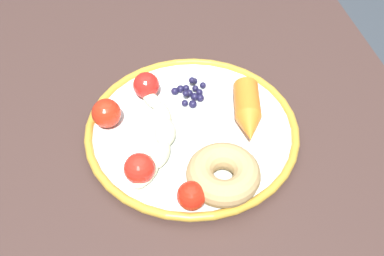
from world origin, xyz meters
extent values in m
cube|color=#3C2A26|center=(0.00, 0.00, 0.72)|extent=(0.91, 0.75, 0.03)
cube|color=#382B2C|center=(0.39, -0.31, 0.35)|extent=(0.05, 0.05, 0.70)
cube|color=#382B2C|center=(0.39, 0.31, 0.35)|extent=(0.05, 0.05, 0.70)
cylinder|color=silver|center=(-0.03, -0.02, 0.74)|extent=(0.30, 0.30, 0.01)
torus|color=#B88F2F|center=(-0.03, -0.02, 0.74)|extent=(0.31, 0.31, 0.01)
ellipsoid|color=beige|center=(-0.11, 0.05, 0.75)|extent=(0.05, 0.05, 0.02)
ellipsoid|color=beige|center=(-0.08, 0.03, 0.75)|extent=(0.05, 0.04, 0.02)
ellipsoid|color=beige|center=(-0.05, 0.02, 0.76)|extent=(0.05, 0.04, 0.03)
ellipsoid|color=beige|center=(-0.01, 0.02, 0.75)|extent=(0.05, 0.03, 0.02)
ellipsoid|color=beige|center=(0.03, 0.03, 0.75)|extent=(0.05, 0.04, 0.02)
cylinder|color=orange|center=(-0.01, -0.11, 0.76)|extent=(0.07, 0.05, 0.04)
cone|color=orange|center=(-0.06, -0.10, 0.76)|extent=(0.05, 0.05, 0.04)
torus|color=tan|center=(-0.13, -0.05, 0.76)|extent=(0.13, 0.13, 0.04)
sphere|color=#191638|center=(0.04, -0.03, 0.75)|extent=(0.01, 0.01, 0.01)
sphere|color=#191638|center=(0.05, -0.03, 0.75)|extent=(0.01, 0.01, 0.01)
sphere|color=#191638|center=(0.05, -0.01, 0.75)|extent=(0.01, 0.01, 0.01)
sphere|color=#191638|center=(0.03, -0.04, 0.75)|extent=(0.01, 0.01, 0.01)
sphere|color=#191638|center=(0.02, -0.02, 0.75)|extent=(0.01, 0.01, 0.01)
sphere|color=#191638|center=(0.04, -0.05, 0.75)|extent=(0.01, 0.01, 0.01)
sphere|color=#191638|center=(0.06, -0.04, 0.75)|extent=(0.01, 0.01, 0.01)
sphere|color=#191638|center=(0.01, -0.03, 0.75)|extent=(0.01, 0.01, 0.01)
sphere|color=#191638|center=(0.05, -0.04, 0.75)|extent=(0.01, 0.01, 0.01)
sphere|color=#191638|center=(0.05, -0.06, 0.75)|extent=(0.01, 0.01, 0.01)
sphere|color=#191638|center=(0.05, -0.02, 0.75)|extent=(0.01, 0.01, 0.01)
sphere|color=#191638|center=(0.02, -0.05, 0.75)|extent=(0.01, 0.01, 0.01)
sphere|color=#191638|center=(0.03, -0.02, 0.76)|extent=(0.01, 0.01, 0.01)
sphere|color=#191638|center=(0.06, -0.04, 0.76)|extent=(0.01, 0.01, 0.01)
sphere|color=red|center=(-0.11, 0.06, 0.76)|extent=(0.04, 0.04, 0.04)
sphere|color=red|center=(-0.16, 0.00, 0.76)|extent=(0.04, 0.04, 0.04)
sphere|color=red|center=(0.00, 0.10, 0.76)|extent=(0.04, 0.04, 0.04)
sphere|color=red|center=(0.05, 0.03, 0.76)|extent=(0.04, 0.04, 0.04)
camera|label=1|loc=(-0.47, 0.06, 1.24)|focal=42.97mm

